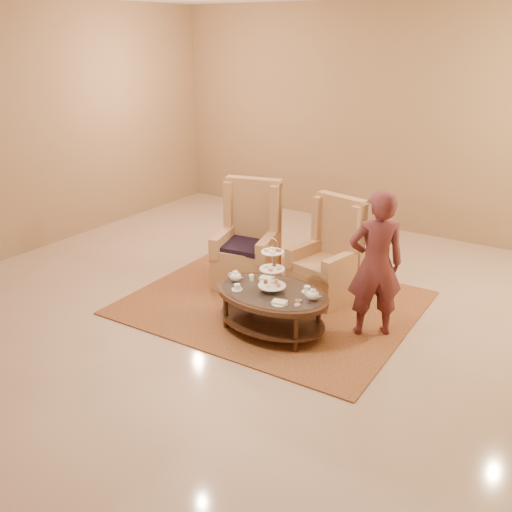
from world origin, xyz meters
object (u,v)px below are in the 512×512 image
Objects in this scene: armchair_left at (249,249)px; person at (376,265)px; tea_table at (272,299)px; armchair_right at (329,265)px.

person is (1.86, -0.41, 0.35)m from armchair_left.
person is at bearing -27.82° from armchair_left.
armchair_left is at bearing 136.21° from tea_table.
person reaches higher than tea_table.
armchair_right is at bearing 86.60° from tea_table.
armchair_right is (0.10, 1.14, 0.02)m from tea_table.
armchair_left is 1.94m from person.
armchair_right is at bearing -5.41° from armchair_left.
armchair_right is 0.77× the size of person.
tea_table is 1.06× the size of armchair_right.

